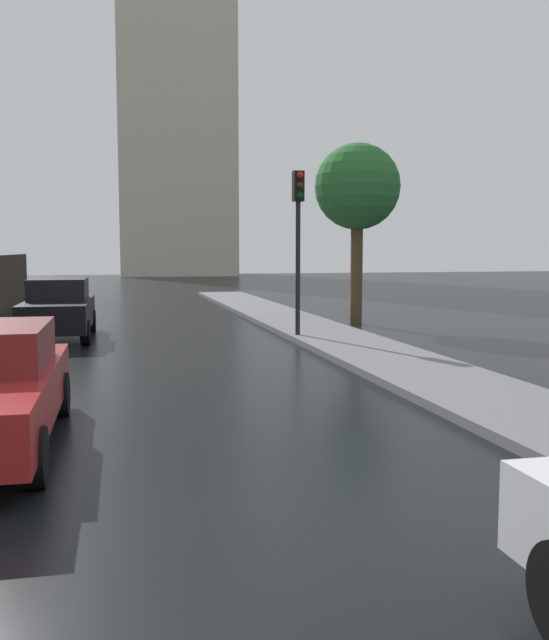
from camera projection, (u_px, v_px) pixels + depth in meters
The scene contains 5 objects.
ground at pixel (172, 545), 5.49m from camera, with size 120.00×120.00×0.00m, color black.
car_black_far_ahead at pixel (59, 309), 18.12m from camera, with size 1.79×4.35×1.55m.
traffic_light at pixel (298, 221), 17.55m from camera, with size 0.26×0.39×4.10m.
street_tree_near at pixel (357, 189), 21.15m from camera, with size 2.59×2.59×5.48m.
distant_tower at pixel (174, 96), 63.17m from camera, with size 10.38×11.77×32.05m.
Camera 1 is at (-0.44, -5.32, 2.31)m, focal length 39.38 mm.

